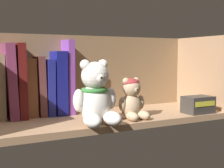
% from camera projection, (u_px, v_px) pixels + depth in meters
% --- Properties ---
extents(shelf_board, '(0.82, 0.28, 0.02)m').
position_uv_depth(shelf_board, '(103.00, 119.00, 1.00)').
color(shelf_board, '#A87F5B').
rests_on(shelf_board, ground).
extents(shelf_back_panel, '(0.85, 0.01, 0.29)m').
position_uv_depth(shelf_back_panel, '(86.00, 76.00, 1.12)').
color(shelf_back_panel, olive).
rests_on(shelf_back_panel, ground).
extents(shelf_side_panel_right, '(0.02, 0.30, 0.29)m').
position_uv_depth(shelf_side_panel_right, '(202.00, 75.00, 1.18)').
color(shelf_side_panel_right, '#A87F5B').
rests_on(shelf_side_panel_right, ground).
extents(book_3, '(0.02, 0.12, 0.20)m').
position_uv_depth(book_3, '(0.00, 87.00, 0.96)').
color(book_3, '#957F5E').
rests_on(book_3, shelf_board).
extents(book_4, '(0.04, 0.15, 0.23)m').
position_uv_depth(book_4, '(9.00, 81.00, 0.97)').
color(book_4, '#7E3357').
rests_on(book_4, shelf_board).
extents(book_5, '(0.03, 0.15, 0.23)m').
position_uv_depth(book_5, '(19.00, 80.00, 0.98)').
color(book_5, '#5E1515').
rests_on(book_5, shelf_board).
extents(book_6, '(0.04, 0.10, 0.19)m').
position_uv_depth(book_6, '(29.00, 87.00, 1.00)').
color(book_6, brown).
rests_on(book_6, shelf_board).
extents(book_7, '(0.03, 0.11, 0.19)m').
position_uv_depth(book_7, '(39.00, 86.00, 1.01)').
color(book_7, brown).
rests_on(book_7, shelf_board).
extents(book_8, '(0.02, 0.12, 0.18)m').
position_uv_depth(book_8, '(47.00, 87.00, 1.03)').
color(book_8, navy).
rests_on(book_8, shelf_board).
extents(book_9, '(0.04, 0.13, 0.21)m').
position_uv_depth(book_9, '(57.00, 83.00, 1.04)').
color(book_9, navy).
rests_on(book_9, shelf_board).
extents(book_10, '(0.02, 0.12, 0.25)m').
position_uv_depth(book_10, '(66.00, 77.00, 1.06)').
color(book_10, purple).
rests_on(book_10, shelf_board).
extents(teddy_bear_larger, '(0.13, 0.13, 0.18)m').
position_uv_depth(teddy_bear_larger, '(96.00, 97.00, 0.88)').
color(teddy_bear_larger, white).
rests_on(teddy_bear_larger, shelf_board).
extents(teddy_bear_smaller, '(0.09, 0.10, 0.13)m').
position_uv_depth(teddy_bear_smaller, '(132.00, 99.00, 0.96)').
color(teddy_bear_smaller, tan).
rests_on(teddy_bear_smaller, shelf_board).
extents(small_product_box, '(0.10, 0.07, 0.06)m').
position_uv_depth(small_product_box, '(198.00, 105.00, 1.05)').
color(small_product_box, '#38332D').
rests_on(small_product_box, shelf_board).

